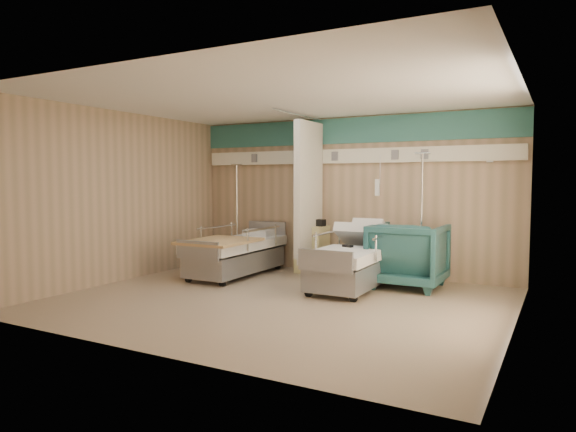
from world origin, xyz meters
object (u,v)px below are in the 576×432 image
at_px(bed_right, 354,268).
at_px(bedside_cabinet, 312,249).
at_px(bed_left, 236,258).
at_px(iv_stand_left, 237,246).
at_px(visitor_armchair, 408,255).
at_px(iv_stand_right, 421,257).

distance_m(bed_right, bedside_cabinet, 1.46).
xyz_separation_m(bed_left, bedside_cabinet, (1.05, 0.90, 0.11)).
xyz_separation_m(bed_right, bed_left, (-2.20, 0.00, 0.00)).
relative_size(bed_left, iv_stand_left, 1.09).
bearing_deg(visitor_armchair, iv_stand_left, -4.56).
relative_size(bedside_cabinet, visitor_armchair, 0.76).
bearing_deg(visitor_armchair, bed_right, 32.07).
distance_m(bed_right, visitor_armchair, 0.88).
xyz_separation_m(iv_stand_right, iv_stand_left, (-3.51, -0.08, -0.03)).
bearing_deg(iv_stand_right, bedside_cabinet, 177.94).
relative_size(bedside_cabinet, iv_stand_left, 0.43).
distance_m(bed_right, iv_stand_left, 2.78).
bearing_deg(iv_stand_left, bed_left, -57.19).
height_order(bed_right, iv_stand_right, iv_stand_right).
relative_size(visitor_armchair, iv_stand_left, 0.56).
bearing_deg(visitor_armchair, iv_stand_right, -104.86).
bearing_deg(bedside_cabinet, bed_left, -139.40).
bearing_deg(iv_stand_right, iv_stand_left, -178.63).
bearing_deg(iv_stand_left, iv_stand_right, 1.37).
relative_size(bed_right, visitor_armchair, 1.94).
height_order(bedside_cabinet, iv_stand_left, iv_stand_left).
relative_size(bed_right, iv_stand_left, 1.09).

